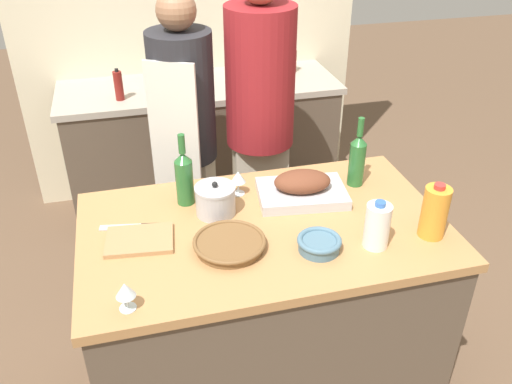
% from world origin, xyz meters
% --- Properties ---
extents(ground_plane, '(12.00, 12.00, 0.00)m').
position_xyz_m(ground_plane, '(0.00, 0.00, 0.00)').
color(ground_plane, brown).
extents(kitchen_island, '(1.45, 0.87, 0.88)m').
position_xyz_m(kitchen_island, '(0.00, 0.00, 0.44)').
color(kitchen_island, brown).
rests_on(kitchen_island, ground_plane).
extents(back_counter, '(1.78, 0.60, 0.91)m').
position_xyz_m(back_counter, '(0.00, 1.59, 0.45)').
color(back_counter, brown).
rests_on(back_counter, ground_plane).
extents(back_wall, '(2.28, 0.10, 2.55)m').
position_xyz_m(back_wall, '(0.00, 1.94, 1.27)').
color(back_wall, beige).
rests_on(back_wall, ground_plane).
extents(roasting_pan, '(0.40, 0.30, 0.13)m').
position_xyz_m(roasting_pan, '(0.21, 0.16, 0.93)').
color(roasting_pan, '#BCBCC1').
rests_on(roasting_pan, kitchen_island).
extents(wicker_basket, '(0.27, 0.27, 0.04)m').
position_xyz_m(wicker_basket, '(-0.16, -0.11, 0.91)').
color(wicker_basket, brown).
rests_on(wicker_basket, kitchen_island).
extents(cutting_board, '(0.27, 0.21, 0.02)m').
position_xyz_m(cutting_board, '(-0.49, 0.01, 0.89)').
color(cutting_board, '#AD7F51').
rests_on(cutting_board, kitchen_island).
extents(stock_pot, '(0.17, 0.17, 0.15)m').
position_xyz_m(stock_pot, '(-0.17, 0.14, 0.95)').
color(stock_pot, '#B7B7BC').
rests_on(stock_pot, kitchen_island).
extents(mixing_bowl, '(0.17, 0.17, 0.05)m').
position_xyz_m(mixing_bowl, '(0.16, -0.20, 0.91)').
color(mixing_bowl, slate).
rests_on(mixing_bowl, kitchen_island).
extents(juice_jug, '(0.10, 0.10, 0.23)m').
position_xyz_m(juice_jug, '(0.61, -0.22, 0.99)').
color(juice_jug, orange).
rests_on(juice_jug, kitchen_island).
extents(milk_jug, '(0.09, 0.09, 0.19)m').
position_xyz_m(milk_jug, '(0.37, -0.23, 0.97)').
color(milk_jug, white).
rests_on(milk_jug, kitchen_island).
extents(wine_bottle_green, '(0.07, 0.07, 0.32)m').
position_xyz_m(wine_bottle_green, '(-0.28, 0.25, 1.01)').
color(wine_bottle_green, '#28662D').
rests_on(wine_bottle_green, kitchen_island).
extents(wine_bottle_dark, '(0.07, 0.07, 0.32)m').
position_xyz_m(wine_bottle_dark, '(0.48, 0.22, 1.01)').
color(wine_bottle_dark, '#28662D').
rests_on(wine_bottle_dark, kitchen_island).
extents(wine_glass_left, '(0.07, 0.07, 0.11)m').
position_xyz_m(wine_glass_left, '(-0.05, 0.26, 0.96)').
color(wine_glass_left, silver).
rests_on(wine_glass_left, kitchen_island).
extents(wine_glass_right, '(0.07, 0.07, 0.11)m').
position_xyz_m(wine_glass_right, '(-0.55, -0.34, 0.96)').
color(wine_glass_right, silver).
rests_on(wine_glass_right, kitchen_island).
extents(knife_chef, '(0.26, 0.07, 0.01)m').
position_xyz_m(knife_chef, '(-0.50, 0.12, 0.89)').
color(knife_chef, '#B7B7BC').
rests_on(knife_chef, kitchen_island).
extents(stand_mixer, '(0.18, 0.14, 0.34)m').
position_xyz_m(stand_mixer, '(-0.15, 1.62, 1.05)').
color(stand_mixer, '#333842').
rests_on(stand_mixer, back_counter).
extents(condiment_bottle_tall, '(0.07, 0.07, 0.16)m').
position_xyz_m(condiment_bottle_tall, '(0.64, 1.68, 0.98)').
color(condiment_bottle_tall, maroon).
rests_on(condiment_bottle_tall, back_counter).
extents(condiment_bottle_short, '(0.05, 0.05, 0.19)m').
position_xyz_m(condiment_bottle_short, '(-0.50, 1.45, 0.99)').
color(condiment_bottle_short, maroon).
rests_on(condiment_bottle_short, back_counter).
extents(person_cook_aproned, '(0.34, 0.36, 1.63)m').
position_xyz_m(person_cook_aproned, '(-0.19, 0.86, 0.91)').
color(person_cook_aproned, beige).
rests_on(person_cook_aproned, ground_plane).
extents(person_cook_guest, '(0.35, 0.35, 1.76)m').
position_xyz_m(person_cook_guest, '(0.20, 0.82, 0.97)').
color(person_cook_guest, beige).
rests_on(person_cook_guest, ground_plane).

